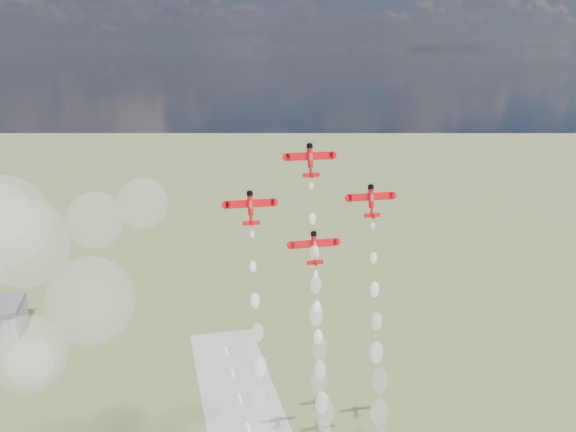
# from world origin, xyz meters

# --- Properties ---
(plane_lead) EXTENTS (11.57, 4.09, 8.17)m
(plane_lead) POSITION_xyz_m (7.99, 18.01, 107.72)
(plane_lead) COLOR red
(plane_lead) RESTS_ON ground
(plane_left) EXTENTS (11.57, 4.09, 8.17)m
(plane_left) POSITION_xyz_m (-7.13, 15.79, 97.38)
(plane_left) COLOR red
(plane_left) RESTS_ON ground
(plane_right) EXTENTS (11.57, 4.09, 8.17)m
(plane_right) POSITION_xyz_m (23.10, 15.79, 97.38)
(plane_right) COLOR red
(plane_right) RESTS_ON ground
(plane_slot) EXTENTS (11.57, 4.09, 8.17)m
(plane_slot) POSITION_xyz_m (7.99, 13.57, 87.04)
(plane_slot) COLOR red
(plane_slot) RESTS_ON ground
(smoke_trail_lead) EXTENTS (5.43, 15.23, 57.10)m
(smoke_trail_lead) POSITION_xyz_m (8.11, 7.31, 58.18)
(smoke_trail_lead) COLOR white
(smoke_trail_lead) RESTS_ON plane_lead
(smoke_trail_left) EXTENTS (5.11, 14.27, 56.67)m
(smoke_trail_left) POSITION_xyz_m (-7.01, 5.21, 48.00)
(smoke_trail_left) COLOR white
(smoke_trail_left) RESTS_ON plane_left
(smoke_trail_right) EXTENTS (5.19, 14.31, 57.69)m
(smoke_trail_right) POSITION_xyz_m (23.13, 5.35, 47.67)
(smoke_trail_right) COLOR white
(smoke_trail_right) RESTS_ON plane_right
(drifted_smoke_cloud) EXTENTS (67.50, 38.79, 53.93)m
(drifted_smoke_cloud) POSITION_xyz_m (-65.42, 25.10, 82.35)
(drifted_smoke_cloud) COLOR white
(drifted_smoke_cloud) RESTS_ON ground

